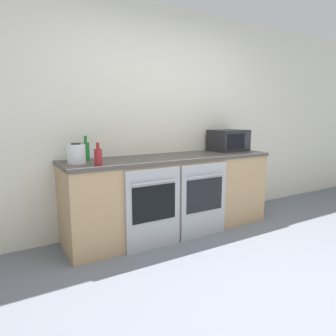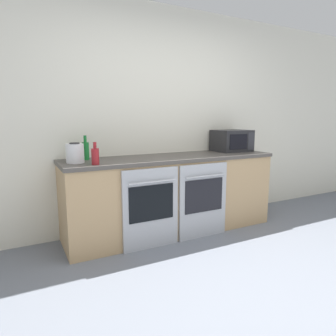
{
  "view_description": "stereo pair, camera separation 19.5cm",
  "coord_description": "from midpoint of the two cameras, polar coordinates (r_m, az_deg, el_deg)",
  "views": [
    {
      "loc": [
        -1.76,
        -1.27,
        1.32
      ],
      "look_at": [
        -0.05,
        1.59,
        0.75
      ],
      "focal_mm": 32.0,
      "sensor_mm": 36.0,
      "label": 1
    },
    {
      "loc": [
        -1.59,
        -1.37,
        1.32
      ],
      "look_at": [
        -0.05,
        1.59,
        0.75
      ],
      "focal_mm": 32.0,
      "sensor_mm": 36.0,
      "label": 2
    }
  ],
  "objects": [
    {
      "name": "bottle_red",
      "position": [
        2.82,
        -11.78,
        2.29
      ],
      "size": [
        0.07,
        0.07,
        0.21
      ],
      "color": "maroon",
      "rests_on": "counter_back"
    },
    {
      "name": "wall_back",
      "position": [
        3.66,
        -0.26,
        9.34
      ],
      "size": [
        10.0,
        0.06,
        2.6
      ],
      "color": "silver",
      "rests_on": "ground_plane"
    },
    {
      "name": "bottle_green",
      "position": [
        3.18,
        -13.74,
        3.3
      ],
      "size": [
        0.07,
        0.07,
        0.25
      ],
      "color": "#19722D",
      "rests_on": "counter_back"
    },
    {
      "name": "kettle",
      "position": [
        2.98,
        -15.52,
        2.74
      ],
      "size": [
        0.17,
        0.17,
        0.19
      ],
      "color": "white",
      "rests_on": "counter_back"
    },
    {
      "name": "oven_right",
      "position": [
        3.33,
        8.4,
        -6.14
      ],
      "size": [
        0.6,
        0.06,
        0.83
      ],
      "color": "#A8AAAF",
      "rests_on": "ground_plane"
    },
    {
      "name": "counter_back",
      "position": [
        3.47,
        2.34,
        -4.98
      ],
      "size": [
        2.45,
        0.65,
        0.88
      ],
      "color": "tan",
      "rests_on": "ground_plane"
    },
    {
      "name": "ground_plane",
      "position": [
        2.51,
        22.33,
        -22.86
      ],
      "size": [
        16.0,
        16.0,
        0.0
      ],
      "primitive_type": "plane",
      "color": "slate"
    },
    {
      "name": "microwave",
      "position": [
        3.99,
        13.42,
        5.09
      ],
      "size": [
        0.45,
        0.37,
        0.27
      ],
      "color": "#232326",
      "rests_on": "counter_back"
    },
    {
      "name": "oven_left",
      "position": [
        3.01,
        -1.39,
        -7.7
      ],
      "size": [
        0.6,
        0.06,
        0.83
      ],
      "color": "#A8AAAF",
      "rests_on": "ground_plane"
    }
  ]
}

